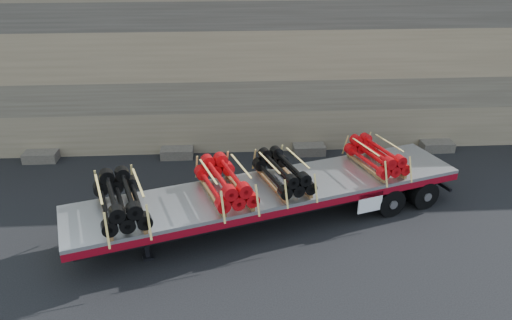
{
  "coord_description": "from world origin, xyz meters",
  "views": [
    {
      "loc": [
        -1.14,
        -12.51,
        7.92
      ],
      "look_at": [
        -0.25,
        1.18,
        1.45
      ],
      "focal_mm": 35.0,
      "sensor_mm": 36.0,
      "label": 1
    }
  ],
  "objects_px": {
    "bundle_midfront": "(225,183)",
    "bundle_rear": "(376,157)",
    "bundle_midrear": "(283,173)",
    "bundle_front": "(121,201)",
    "trailer": "(271,204)"
  },
  "relations": [
    {
      "from": "bundle_rear",
      "to": "bundle_midfront",
      "type": "bearing_deg",
      "value": 180.0
    },
    {
      "from": "bundle_midfront",
      "to": "bundle_midrear",
      "type": "relative_size",
      "value": 1.06
    },
    {
      "from": "bundle_front",
      "to": "bundle_midrear",
      "type": "xyz_separation_m",
      "value": [
        4.32,
        1.38,
        -0.04
      ]
    },
    {
      "from": "bundle_front",
      "to": "bundle_midrear",
      "type": "bearing_deg",
      "value": 0.0
    },
    {
      "from": "bundle_rear",
      "to": "trailer",
      "type": "bearing_deg",
      "value": 180.0
    },
    {
      "from": "bundle_midfront",
      "to": "bundle_rear",
      "type": "bearing_deg",
      "value": 0.0
    },
    {
      "from": "bundle_midrear",
      "to": "bundle_front",
      "type": "bearing_deg",
      "value": 180.0
    },
    {
      "from": "bundle_front",
      "to": "bundle_midfront",
      "type": "height_order",
      "value": "bundle_front"
    },
    {
      "from": "bundle_midrear",
      "to": "bundle_rear",
      "type": "height_order",
      "value": "bundle_midrear"
    },
    {
      "from": "bundle_front",
      "to": "bundle_rear",
      "type": "relative_size",
      "value": 1.14
    },
    {
      "from": "bundle_front",
      "to": "trailer",
      "type": "bearing_deg",
      "value": 0.0
    },
    {
      "from": "bundle_midfront",
      "to": "bundle_rear",
      "type": "height_order",
      "value": "bundle_midfront"
    },
    {
      "from": "bundle_front",
      "to": "bundle_midfront",
      "type": "distance_m",
      "value": 2.8
    },
    {
      "from": "trailer",
      "to": "bundle_rear",
      "type": "distance_m",
      "value": 3.61
    },
    {
      "from": "bundle_rear",
      "to": "bundle_midrear",
      "type": "bearing_deg",
      "value": 180.0
    }
  ]
}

